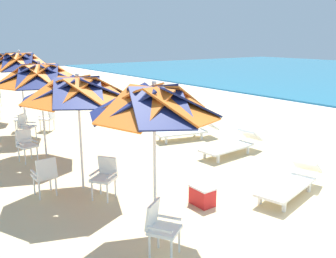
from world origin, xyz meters
name	(u,v)px	position (x,y,z in m)	size (l,w,h in m)	color
ground_plane	(313,209)	(0.00, 0.00, 0.00)	(80.00, 80.00, 0.00)	beige
beach_umbrella_0	(154,104)	(-1.09, -3.03, 2.27)	(2.17, 2.17, 2.64)	silver
plastic_chair_0	(160,226)	(-0.49, -3.34, 0.50)	(0.63, 0.61, 0.87)	white
beach_umbrella_1	(78,90)	(-3.69, -3.20, 2.21)	(2.46, 2.46, 2.57)	silver
plastic_chair_1	(45,174)	(-3.73, -4.02, 0.50)	(0.47, 0.44, 0.87)	white
plastic_chair_2	(105,175)	(-2.93, -3.04, 0.50)	(0.62, 0.63, 0.87)	white
beach_umbrella_2	(40,75)	(-6.57, -3.07, 2.29)	(2.57, 2.57, 2.68)	silver
plastic_chair_3	(26,143)	(-6.36, -3.66, 0.50)	(0.54, 0.51, 0.87)	white
beach_umbrella_3	(20,62)	(-9.41, -2.81, 2.49)	(2.30, 2.30, 2.89)	silver
plastic_chair_4	(23,118)	(-9.89, -2.75, 0.50)	(0.58, 0.60, 0.87)	white
plastic_chair_5	(26,125)	(-8.60, -3.03, 0.50)	(0.63, 0.63, 0.87)	white
plastic_chair_6	(48,117)	(-9.40, -1.99, 0.50)	(0.63, 0.63, 0.87)	white
sun_lounger_1	(290,182)	(-0.70, 0.20, 0.28)	(1.07, 2.23, 0.62)	white
sun_lounger_2	(232,145)	(-3.45, 1.27, 0.28)	(0.76, 2.18, 0.62)	white
sun_lounger_3	(187,131)	(-5.52, 1.28, 0.28)	(1.11, 2.23, 0.62)	white
cooler_box	(202,195)	(-1.45, -1.63, 0.20)	(0.50, 0.34, 0.40)	red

